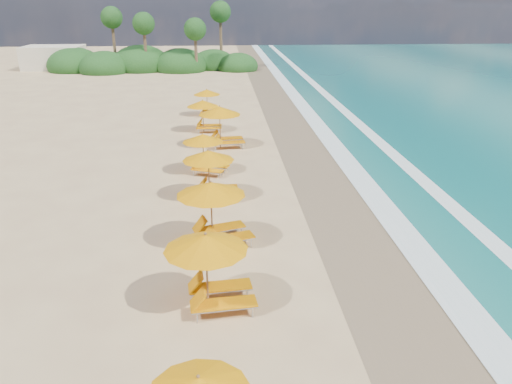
{
  "coord_description": "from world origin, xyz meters",
  "views": [
    {
      "loc": [
        -1.33,
        -18.38,
        8.35
      ],
      "look_at": [
        0.0,
        0.0,
        1.2
      ],
      "focal_mm": 35.13,
      "sensor_mm": 36.0,
      "label": 1
    }
  ],
  "objects": [
    {
      "name": "beach_building",
      "position": [
        -22.0,
        48.0,
        1.4
      ],
      "size": [
        7.0,
        5.0,
        2.8
      ],
      "primitive_type": "cube",
      "color": "beige",
      "rests_on": "ground"
    },
    {
      "name": "station_7",
      "position": [
        -1.17,
        10.73,
        1.41
      ],
      "size": [
        2.89,
        2.72,
        2.52
      ],
      "rotation": [
        0.0,
        0.0,
        0.1
      ],
      "color": "olive",
      "rests_on": "ground"
    },
    {
      "name": "wet_sand",
      "position": [
        4.0,
        0.0,
        0.01
      ],
      "size": [
        4.0,
        160.0,
        0.01
      ],
      "primitive_type": "cube",
      "color": "#7C664A",
      "rests_on": "ground"
    },
    {
      "name": "treeline",
      "position": [
        -9.94,
        45.51,
        1.0
      ],
      "size": [
        25.8,
        8.8,
        9.74
      ],
      "color": "#163D14",
      "rests_on": "ground"
    },
    {
      "name": "station_5",
      "position": [
        -1.72,
        2.44,
        1.29
      ],
      "size": [
        2.51,
        2.33,
        2.3
      ],
      "rotation": [
        0.0,
        0.0,
        0.03
      ],
      "color": "olive",
      "rests_on": "ground"
    },
    {
      "name": "ground",
      "position": [
        0.0,
        0.0,
        0.0
      ],
      "size": [
        160.0,
        160.0,
        0.0
      ],
      "primitive_type": "plane",
      "color": "tan",
      "rests_on": "ground"
    },
    {
      "name": "surf_foam",
      "position": [
        6.7,
        0.0,
        0.03
      ],
      "size": [
        4.0,
        160.0,
        0.01
      ],
      "color": "white",
      "rests_on": "ground"
    },
    {
      "name": "station_6",
      "position": [
        -2.08,
        5.9,
        1.18
      ],
      "size": [
        2.73,
        2.69,
        2.1
      ],
      "rotation": [
        0.0,
        0.0,
        -0.39
      ],
      "color": "olive",
      "rests_on": "ground"
    },
    {
      "name": "station_4",
      "position": [
        -1.55,
        -1.99,
        1.39
      ],
      "size": [
        3.14,
        3.06,
        2.48
      ],
      "rotation": [
        0.0,
        0.0,
        0.31
      ],
      "color": "olive",
      "rests_on": "ground"
    },
    {
      "name": "station_9",
      "position": [
        -2.14,
        19.35,
        1.15
      ],
      "size": [
        2.45,
        2.34,
        2.05
      ],
      "rotation": [
        0.0,
        0.0,
        -0.17
      ],
      "color": "olive",
      "rests_on": "ground"
    },
    {
      "name": "station_8",
      "position": [
        -2.3,
        14.56,
        1.21
      ],
      "size": [
        2.34,
        2.16,
        2.16
      ],
      "rotation": [
        0.0,
        0.0,
        -0.02
      ],
      "color": "olive",
      "rests_on": "ground"
    },
    {
      "name": "station_3",
      "position": [
        -1.64,
        -6.0,
        1.35
      ],
      "size": [
        2.76,
        2.59,
        2.4
      ],
      "rotation": [
        0.0,
        0.0,
        0.11
      ],
      "color": "olive",
      "rests_on": "ground"
    }
  ]
}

